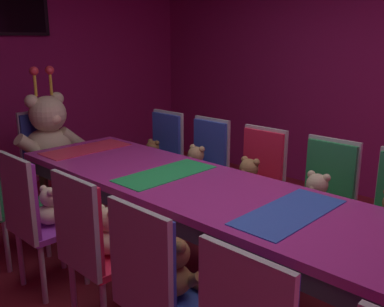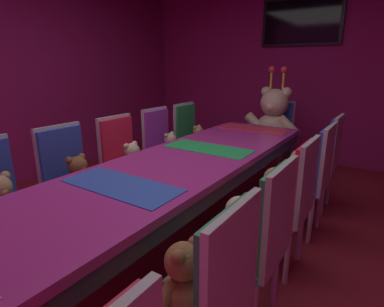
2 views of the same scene
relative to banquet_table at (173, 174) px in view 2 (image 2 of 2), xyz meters
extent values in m
plane|color=maroon|center=(0.00, 0.00, -0.66)|extent=(7.90, 7.90, 0.00)
cube|color=#8C1959|center=(0.00, 3.20, 0.74)|extent=(5.20, 0.12, 2.80)
cube|color=#B22D8C|center=(0.00, 0.00, 0.06)|extent=(0.90, 3.64, 0.05)
cube|color=#33333F|center=(0.00, 0.00, -0.02)|extent=(0.88, 3.57, 0.10)
cylinder|color=#4C3826|center=(0.38, 1.64, -0.31)|extent=(0.07, 0.07, 0.69)
cylinder|color=#4C3826|center=(-0.38, 1.64, -0.31)|extent=(0.07, 0.07, 0.69)
cube|color=blue|center=(0.00, -0.52, 0.09)|extent=(0.77, 0.32, 0.01)
cube|color=green|center=(0.00, 0.52, 0.09)|extent=(0.77, 0.32, 0.01)
cube|color=#E52D4C|center=(0.00, 1.55, 0.09)|extent=(0.77, 0.32, 0.01)
cube|color=#2D47B2|center=(-0.73, -0.90, -0.22)|extent=(0.40, 0.40, 0.04)
cylinder|color=#B2B2B7|center=(-0.57, -0.74, -0.45)|extent=(0.04, 0.04, 0.42)
cylinder|color=#B2B2B7|center=(-0.89, -0.74, -0.45)|extent=(0.04, 0.04, 0.42)
ellipsoid|color=tan|center=(-0.73, -0.90, -0.11)|extent=(0.20, 0.20, 0.16)
sphere|color=tan|center=(-0.66, -0.90, 0.03)|extent=(0.06, 0.06, 0.06)
sphere|color=tan|center=(-0.73, -0.84, 0.10)|extent=(0.06, 0.06, 0.06)
cylinder|color=tan|center=(-0.69, -0.80, -0.09)|extent=(0.06, 0.14, 0.13)
cylinder|color=tan|center=(-0.60, -0.84, -0.16)|extent=(0.07, 0.15, 0.07)
cylinder|color=tan|center=(-0.60, -0.95, -0.16)|extent=(0.07, 0.15, 0.07)
cube|color=#2D47B2|center=(-0.72, -0.31, -0.22)|extent=(0.40, 0.40, 0.04)
cube|color=#2D47B2|center=(-0.90, -0.31, 0.05)|extent=(0.05, 0.38, 0.50)
cube|color=#B2B2B7|center=(-0.92, -0.31, 0.05)|extent=(0.03, 0.41, 0.55)
cylinder|color=#B2B2B7|center=(-0.56, -0.15, -0.45)|extent=(0.04, 0.04, 0.42)
cylinder|color=#B2B2B7|center=(-0.56, -0.47, -0.45)|extent=(0.04, 0.04, 0.42)
cylinder|color=#B2B2B7|center=(-0.88, -0.15, -0.45)|extent=(0.04, 0.04, 0.42)
cylinder|color=#B2B2B7|center=(-0.88, -0.47, -0.45)|extent=(0.04, 0.04, 0.42)
ellipsoid|color=brown|center=(-0.72, -0.31, -0.11)|extent=(0.19, 0.19, 0.15)
sphere|color=brown|center=(-0.71, -0.31, 0.02)|extent=(0.15, 0.15, 0.15)
sphere|color=#99663C|center=(-0.65, -0.31, 0.01)|extent=(0.06, 0.06, 0.06)
sphere|color=brown|center=(-0.72, -0.25, 0.08)|extent=(0.06, 0.06, 0.06)
sphere|color=brown|center=(-0.72, -0.37, 0.08)|extent=(0.06, 0.06, 0.06)
cylinder|color=brown|center=(-0.68, -0.22, -0.10)|extent=(0.05, 0.14, 0.13)
cylinder|color=brown|center=(-0.68, -0.41, -0.10)|extent=(0.05, 0.14, 0.13)
cylinder|color=brown|center=(-0.60, -0.26, -0.17)|extent=(0.07, 0.14, 0.07)
cylinder|color=brown|center=(-0.60, -0.36, -0.17)|extent=(0.07, 0.14, 0.07)
cube|color=red|center=(-0.70, 0.27, -0.22)|extent=(0.40, 0.40, 0.04)
cube|color=red|center=(-0.88, 0.27, 0.05)|extent=(0.05, 0.38, 0.50)
cube|color=#B2B2B7|center=(-0.90, 0.27, 0.05)|extent=(0.03, 0.41, 0.55)
cylinder|color=#B2B2B7|center=(-0.54, 0.43, -0.45)|extent=(0.04, 0.04, 0.42)
cylinder|color=#B2B2B7|center=(-0.54, 0.11, -0.45)|extent=(0.04, 0.04, 0.42)
cylinder|color=#B2B2B7|center=(-0.86, 0.43, -0.45)|extent=(0.04, 0.04, 0.42)
cylinder|color=#B2B2B7|center=(-0.86, 0.11, -0.45)|extent=(0.04, 0.04, 0.42)
ellipsoid|color=beige|center=(-0.70, 0.27, -0.12)|extent=(0.18, 0.18, 0.15)
sphere|color=beige|center=(-0.68, 0.27, 0.02)|extent=(0.15, 0.15, 0.15)
sphere|color=#FDDCAD|center=(-0.63, 0.27, 0.00)|extent=(0.06, 0.06, 0.06)
sphere|color=beige|center=(-0.70, 0.32, 0.07)|extent=(0.06, 0.06, 0.06)
sphere|color=beige|center=(-0.70, 0.21, 0.07)|extent=(0.06, 0.06, 0.06)
cylinder|color=beige|center=(-0.66, 0.36, -0.10)|extent=(0.05, 0.13, 0.12)
cylinder|color=beige|center=(-0.66, 0.18, -0.10)|extent=(0.05, 0.13, 0.12)
cylinder|color=beige|center=(-0.58, 0.32, -0.17)|extent=(0.06, 0.14, 0.06)
cylinder|color=beige|center=(-0.58, 0.22, -0.17)|extent=(0.06, 0.14, 0.06)
cube|color=purple|center=(-0.73, 0.90, -0.22)|extent=(0.40, 0.40, 0.04)
cube|color=purple|center=(-0.91, 0.90, 0.05)|extent=(0.05, 0.38, 0.50)
cube|color=#B2B2B7|center=(-0.93, 0.90, 0.05)|extent=(0.03, 0.41, 0.55)
cylinder|color=#B2B2B7|center=(-0.57, 1.06, -0.45)|extent=(0.04, 0.04, 0.42)
cylinder|color=#B2B2B7|center=(-0.57, 0.74, -0.45)|extent=(0.04, 0.04, 0.42)
cylinder|color=#B2B2B7|center=(-0.89, 1.06, -0.45)|extent=(0.04, 0.04, 0.42)
cylinder|color=#B2B2B7|center=(-0.89, 0.74, -0.45)|extent=(0.04, 0.04, 0.42)
ellipsoid|color=beige|center=(-0.73, 0.90, -0.12)|extent=(0.17, 0.17, 0.13)
sphere|color=beige|center=(-0.71, 0.90, 0.00)|extent=(0.13, 0.13, 0.13)
sphere|color=#FDDCAD|center=(-0.67, 0.90, -0.01)|extent=(0.05, 0.05, 0.05)
sphere|color=beige|center=(-0.73, 0.95, 0.05)|extent=(0.05, 0.05, 0.05)
sphere|color=beige|center=(-0.73, 0.85, 0.05)|extent=(0.05, 0.05, 0.05)
cylinder|color=beige|center=(-0.69, 0.98, -0.11)|extent=(0.05, 0.12, 0.11)
cylinder|color=beige|center=(-0.69, 0.82, -0.11)|extent=(0.05, 0.12, 0.11)
cylinder|color=beige|center=(-0.62, 0.95, -0.17)|extent=(0.06, 0.13, 0.06)
cylinder|color=beige|center=(-0.62, 0.86, -0.17)|extent=(0.06, 0.13, 0.06)
cube|color=#268C4C|center=(-0.72, 1.46, -0.22)|extent=(0.40, 0.40, 0.04)
cube|color=#268C4C|center=(-0.90, 1.46, 0.05)|extent=(0.05, 0.38, 0.50)
cube|color=#B2B2B7|center=(-0.92, 1.46, 0.05)|extent=(0.03, 0.41, 0.55)
cylinder|color=#B2B2B7|center=(-0.56, 1.62, -0.45)|extent=(0.04, 0.04, 0.42)
cylinder|color=#B2B2B7|center=(-0.56, 1.30, -0.45)|extent=(0.04, 0.04, 0.42)
cylinder|color=#B2B2B7|center=(-0.88, 1.62, -0.45)|extent=(0.04, 0.04, 0.42)
cylinder|color=#B2B2B7|center=(-0.88, 1.30, -0.45)|extent=(0.04, 0.04, 0.42)
ellipsoid|color=tan|center=(-0.72, 1.46, -0.13)|extent=(0.16, 0.16, 0.13)
sphere|color=tan|center=(-0.71, 1.46, -0.01)|extent=(0.13, 0.13, 0.13)
sphere|color=tan|center=(-0.66, 1.46, -0.02)|extent=(0.05, 0.05, 0.05)
sphere|color=tan|center=(-0.72, 1.51, 0.04)|extent=(0.05, 0.05, 0.05)
sphere|color=tan|center=(-0.72, 1.41, 0.04)|extent=(0.05, 0.05, 0.05)
cylinder|color=tan|center=(-0.69, 1.55, -0.11)|extent=(0.05, 0.12, 0.11)
cylinder|color=tan|center=(-0.69, 1.38, -0.11)|extent=(0.05, 0.12, 0.11)
cylinder|color=tan|center=(-0.61, 1.51, -0.17)|extent=(0.06, 0.12, 0.06)
cylinder|color=tan|center=(-0.61, 1.42, -0.17)|extent=(0.06, 0.12, 0.06)
cube|color=#268C4C|center=(0.90, -0.86, 0.05)|extent=(0.05, 0.38, 0.50)
cube|color=#B2B2B7|center=(0.92, -0.86, 0.05)|extent=(0.03, 0.41, 0.55)
ellipsoid|color=olive|center=(0.72, -0.86, -0.11)|extent=(0.19, 0.19, 0.16)
sphere|color=olive|center=(0.70, -0.86, 0.03)|extent=(0.16, 0.16, 0.16)
sphere|color=#AE7747|center=(0.65, -0.86, 0.02)|extent=(0.06, 0.06, 0.06)
sphere|color=olive|center=(0.72, -0.91, 0.09)|extent=(0.06, 0.06, 0.06)
sphere|color=olive|center=(0.72, -0.80, 0.09)|extent=(0.06, 0.06, 0.06)
cylinder|color=olive|center=(0.68, -0.95, -0.10)|extent=(0.05, 0.14, 0.13)
cylinder|color=olive|center=(0.68, -0.76, -0.10)|extent=(0.05, 0.14, 0.13)
cylinder|color=olive|center=(0.59, -0.91, -0.16)|extent=(0.07, 0.15, 0.07)
cylinder|color=olive|center=(0.59, -0.80, -0.16)|extent=(0.07, 0.15, 0.07)
cube|color=#268C4C|center=(0.71, -0.32, -0.22)|extent=(0.40, 0.40, 0.04)
cube|color=#268C4C|center=(0.89, -0.32, 0.05)|extent=(0.05, 0.38, 0.50)
cube|color=#B2B2B7|center=(0.91, -0.32, 0.05)|extent=(0.03, 0.41, 0.55)
cylinder|color=#B2B2B7|center=(0.87, -0.16, -0.45)|extent=(0.04, 0.04, 0.42)
cylinder|color=#B2B2B7|center=(0.55, -0.16, -0.45)|extent=(0.04, 0.04, 0.42)
cylinder|color=#B2B2B7|center=(0.55, -0.48, -0.45)|extent=(0.04, 0.04, 0.42)
ellipsoid|color=beige|center=(0.71, -0.32, -0.11)|extent=(0.19, 0.19, 0.16)
sphere|color=beige|center=(0.70, -0.32, 0.03)|extent=(0.16, 0.16, 0.16)
sphere|color=#FDDCAD|center=(0.64, -0.32, 0.02)|extent=(0.06, 0.06, 0.06)
sphere|color=beige|center=(0.71, -0.38, 0.09)|extent=(0.06, 0.06, 0.06)
sphere|color=beige|center=(0.71, -0.26, 0.09)|extent=(0.06, 0.06, 0.06)
cylinder|color=beige|center=(0.67, -0.42, -0.10)|extent=(0.05, 0.14, 0.13)
cylinder|color=beige|center=(0.67, -0.22, -0.10)|extent=(0.05, 0.14, 0.13)
cylinder|color=beige|center=(0.59, -0.37, -0.16)|extent=(0.07, 0.15, 0.07)
cylinder|color=beige|center=(0.59, -0.27, -0.16)|extent=(0.07, 0.15, 0.07)
cube|color=red|center=(0.71, 0.28, -0.22)|extent=(0.40, 0.40, 0.04)
cube|color=red|center=(0.89, 0.28, 0.05)|extent=(0.05, 0.38, 0.50)
cube|color=#B2B2B7|center=(0.91, 0.28, 0.05)|extent=(0.03, 0.41, 0.55)
cylinder|color=#B2B2B7|center=(0.87, 0.44, -0.45)|extent=(0.04, 0.04, 0.42)
cylinder|color=#B2B2B7|center=(0.87, 0.12, -0.45)|extent=(0.04, 0.04, 0.42)
cylinder|color=#B2B2B7|center=(0.55, 0.44, -0.45)|extent=(0.04, 0.04, 0.42)
cylinder|color=#B2B2B7|center=(0.55, 0.12, -0.45)|extent=(0.04, 0.04, 0.42)
ellipsoid|color=#9E7247|center=(0.71, 0.28, -0.11)|extent=(0.19, 0.19, 0.15)
sphere|color=#9E7247|center=(0.69, 0.28, 0.03)|extent=(0.15, 0.15, 0.15)
sphere|color=tan|center=(0.64, 0.28, 0.01)|extent=(0.06, 0.06, 0.06)
sphere|color=#9E7247|center=(0.71, 0.22, 0.08)|extent=(0.06, 0.06, 0.06)
sphere|color=#9E7247|center=(0.71, 0.33, 0.08)|extent=(0.06, 0.06, 0.06)
cylinder|color=#9E7247|center=(0.67, 0.18, -0.10)|extent=(0.05, 0.14, 0.13)
cylinder|color=#9E7247|center=(0.67, 0.37, -0.10)|extent=(0.05, 0.14, 0.13)
cylinder|color=#9E7247|center=(0.58, 0.23, -0.17)|extent=(0.07, 0.14, 0.07)
cylinder|color=#9E7247|center=(0.58, 0.33, -0.17)|extent=(0.07, 0.14, 0.07)
cube|color=#2D47B2|center=(0.72, 0.88, -0.22)|extent=(0.40, 0.40, 0.04)
cube|color=#2D47B2|center=(0.90, 0.88, 0.05)|extent=(0.05, 0.38, 0.50)
cube|color=#B2B2B7|center=(0.92, 0.88, 0.05)|extent=(0.03, 0.41, 0.55)
cylinder|color=#B2B2B7|center=(0.88, 1.04, -0.45)|extent=(0.04, 0.04, 0.42)
cylinder|color=#B2B2B7|center=(0.88, 0.72, -0.45)|extent=(0.04, 0.04, 0.42)
cylinder|color=#B2B2B7|center=(0.56, 1.04, -0.45)|extent=(0.04, 0.04, 0.42)
cylinder|color=#B2B2B7|center=(0.56, 0.72, -0.45)|extent=(0.04, 0.04, 0.42)
ellipsoid|color=tan|center=(0.72, 0.88, -0.11)|extent=(0.19, 0.19, 0.15)
sphere|color=tan|center=(0.70, 0.88, 0.02)|extent=(0.15, 0.15, 0.15)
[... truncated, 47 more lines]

